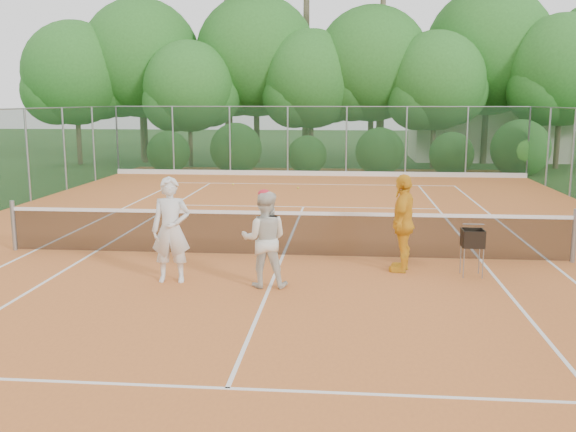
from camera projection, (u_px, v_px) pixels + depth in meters
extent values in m
plane|color=#224719|center=(283.00, 257.00, 13.61)|extent=(120.00, 120.00, 0.00)
cube|color=#CB6C2E|center=(283.00, 256.00, 13.60)|extent=(18.00, 36.00, 0.02)
cube|color=beige|center=(484.00, 133.00, 36.05)|extent=(8.00, 5.00, 3.00)
cylinder|color=gray|center=(14.00, 226.00, 14.04)|extent=(0.10, 0.10, 1.10)
cylinder|color=gray|center=(574.00, 236.00, 12.97)|extent=(0.10, 0.10, 1.10)
cube|color=black|center=(283.00, 235.00, 13.52)|extent=(11.87, 0.03, 0.86)
cube|color=white|center=(283.00, 213.00, 13.44)|extent=(11.87, 0.04, 0.07)
imported|color=silver|center=(171.00, 230.00, 11.52)|extent=(0.74, 0.52, 1.91)
imported|color=silver|center=(265.00, 239.00, 11.24)|extent=(0.85, 0.68, 1.70)
ellipsoid|color=red|center=(264.00, 193.00, 11.09)|extent=(0.22, 0.22, 0.14)
imported|color=gold|center=(403.00, 223.00, 12.26)|extent=(0.72, 1.18, 1.88)
cylinder|color=gray|center=(464.00, 263.00, 11.86)|extent=(0.02, 0.02, 0.56)
cylinder|color=gray|center=(479.00, 259.00, 12.17)|extent=(0.02, 0.02, 0.56)
cube|color=black|center=(473.00, 238.00, 11.93)|extent=(0.39, 0.39, 0.33)
sphere|color=yellow|center=(233.00, 184.00, 25.04)|extent=(0.07, 0.07, 0.07)
sphere|color=#B2C72E|center=(399.00, 188.00, 24.06)|extent=(0.07, 0.07, 0.07)
sphere|color=#BFCD2F|center=(298.00, 188.00, 24.00)|extent=(0.07, 0.07, 0.07)
cube|color=white|center=(313.00, 184.00, 25.25)|extent=(11.03, 0.06, 0.01)
cube|color=white|center=(35.00, 250.00, 14.10)|extent=(0.06, 23.77, 0.01)
cube|color=white|center=(549.00, 262.00, 13.11)|extent=(0.06, 23.77, 0.01)
cube|color=white|center=(96.00, 252.00, 13.97)|extent=(0.06, 23.77, 0.01)
cube|color=white|center=(481.00, 260.00, 13.23)|extent=(0.06, 23.77, 0.01)
cube|color=white|center=(303.00, 207.00, 19.87)|extent=(8.23, 0.06, 0.01)
cube|color=white|center=(227.00, 388.00, 7.33)|extent=(8.23, 0.06, 0.01)
cube|color=white|center=(283.00, 256.00, 13.60)|extent=(0.06, 12.80, 0.01)
cube|color=#19381E|center=(317.00, 141.00, 28.04)|extent=(18.00, 0.02, 3.00)
cylinder|color=gray|center=(117.00, 140.00, 28.85)|extent=(0.07, 0.07, 3.00)
cylinder|color=gray|center=(528.00, 142.00, 27.23)|extent=(0.07, 0.07, 3.00)
cylinder|color=gray|center=(117.00, 140.00, 28.85)|extent=(0.07, 0.07, 3.00)
cylinder|color=gray|center=(528.00, 142.00, 27.23)|extent=(0.07, 0.07, 3.00)
cylinder|color=brown|center=(78.00, 128.00, 33.02)|extent=(0.26, 0.26, 3.75)
sphere|color=#265F1F|center=(75.00, 73.00, 32.53)|extent=(5.25, 5.25, 5.25)
cylinder|color=brown|center=(144.00, 121.00, 34.16)|extent=(0.30, 0.30, 4.40)
sphere|color=#265F1F|center=(141.00, 58.00, 33.59)|extent=(6.16, 6.16, 6.16)
cylinder|color=brown|center=(190.00, 135.00, 32.04)|extent=(0.22, 0.22, 3.20)
sphere|color=#265F1F|center=(189.00, 86.00, 31.62)|extent=(4.48, 4.48, 4.48)
cylinder|color=brown|center=(257.00, 120.00, 34.10)|extent=(0.31, 0.31, 4.50)
sphere|color=#265F1F|center=(256.00, 56.00, 33.51)|extent=(6.30, 6.30, 6.30)
cylinder|color=brown|center=(311.00, 131.00, 32.45)|extent=(0.24, 0.24, 3.50)
sphere|color=#265F1F|center=(312.00, 79.00, 31.99)|extent=(4.90, 4.90, 4.90)
cylinder|color=brown|center=(371.00, 125.00, 32.62)|extent=(0.28, 0.28, 4.10)
sphere|color=#265F1F|center=(372.00, 64.00, 32.08)|extent=(5.74, 5.74, 5.74)
cylinder|color=brown|center=(433.00, 133.00, 31.23)|extent=(0.23, 0.23, 3.40)
sphere|color=#265F1F|center=(435.00, 81.00, 30.79)|extent=(4.76, 4.76, 4.76)
cylinder|color=brown|center=(485.00, 119.00, 33.50)|extent=(0.32, 0.32, 4.65)
sphere|color=#265F1F|center=(489.00, 51.00, 32.89)|extent=(6.51, 6.51, 6.51)
cylinder|color=brown|center=(558.00, 129.00, 31.05)|extent=(0.26, 0.26, 3.80)
sphere|color=#265F1F|center=(562.00, 70.00, 30.55)|extent=(5.32, 5.32, 5.32)
cone|color=brown|center=(140.00, 41.00, 34.92)|extent=(0.44, 0.44, 13.00)
cone|color=brown|center=(228.00, 58.00, 33.66)|extent=(0.44, 0.44, 11.00)
cone|color=brown|center=(306.00, 22.00, 34.91)|extent=(0.44, 0.44, 15.00)
cone|color=brown|center=(382.00, 66.00, 32.54)|extent=(0.44, 0.44, 10.00)
cone|color=brown|center=(456.00, 48.00, 33.96)|extent=(0.44, 0.44, 12.00)
cone|color=brown|center=(530.00, 30.00, 34.41)|extent=(0.44, 0.44, 14.00)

